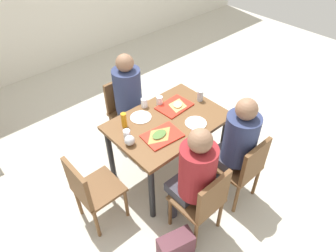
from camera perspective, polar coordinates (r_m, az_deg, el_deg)
ground_plane at (r=3.64m, az=0.00°, el=-8.39°), size 10.00×10.00×0.02m
main_table at (r=3.16m, az=0.00°, el=-0.35°), size 1.18×0.82×0.76m
chair_near_left at (r=2.78m, az=6.76°, el=-13.82°), size 0.40×0.40×0.84m
chair_near_right at (r=3.10m, az=14.16°, el=-7.51°), size 0.40×0.40×0.84m
chair_far_side at (r=3.76m, az=-8.18°, el=3.45°), size 0.40×0.40×0.84m
chair_left_end at (r=2.92m, az=-14.51°, el=-11.46°), size 0.40×0.40×0.84m
person_in_red at (r=2.64m, az=4.91°, el=-8.93°), size 0.32×0.42×1.25m
person_in_brown_jacket at (r=2.98m, az=12.78°, el=-2.91°), size 0.32×0.42×1.25m
person_far_side at (r=3.52m, az=-7.21°, el=5.63°), size 0.32×0.42×1.25m
tray_red_near at (r=2.90m, az=-1.10°, el=-1.87°), size 0.38×0.29×0.02m
tray_red_far at (r=3.27m, az=1.22°, el=3.74°), size 0.37×0.28×0.02m
paper_plate_center at (r=3.14m, az=-5.15°, el=1.67°), size 0.22×0.22×0.01m
paper_plate_near_edge at (r=3.07m, az=5.27°, el=0.58°), size 0.22×0.22×0.01m
pizza_slice_a at (r=2.89m, az=-1.66°, el=-1.66°), size 0.25×0.18×0.02m
pizza_slice_b at (r=3.26m, az=1.84°, el=4.04°), size 0.23×0.23×0.02m
plastic_cup_a at (r=3.26m, az=-4.52°, el=4.39°), size 0.07×0.07×0.10m
plastic_cup_b at (r=2.89m, az=5.07°, el=-1.14°), size 0.07×0.07×0.10m
plastic_cup_c at (r=2.88m, az=-7.76°, el=-1.62°), size 0.07×0.07×0.10m
plastic_cup_d at (r=3.28m, az=-1.61°, el=4.81°), size 0.07×0.07×0.10m
soda_can at (r=3.36m, az=6.11°, el=5.71°), size 0.07×0.07×0.12m
condiment_bottle at (r=3.00m, az=-8.31°, el=1.12°), size 0.06×0.06×0.16m
foil_bundle at (r=2.82m, az=-7.26°, el=-2.72°), size 0.10×0.10×0.10m
handbag at (r=2.93m, az=1.47°, el=-21.81°), size 0.35×0.24×0.28m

